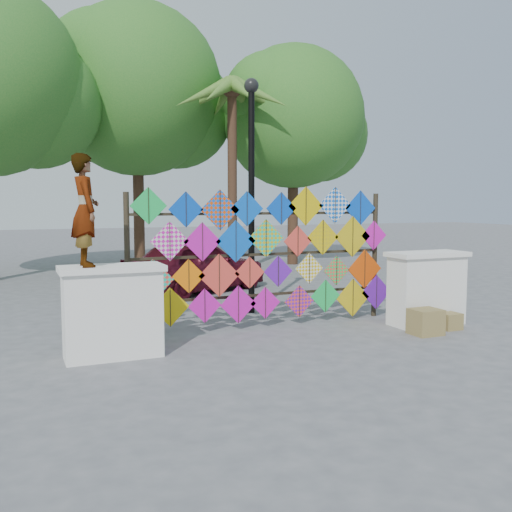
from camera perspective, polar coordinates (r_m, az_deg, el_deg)
name	(u,v)px	position (r m, az deg, el deg)	size (l,w,h in m)	color
ground	(283,336)	(9.24, 2.68, -8.00)	(80.00, 80.00, 0.00)	gray
parapet_left	(113,311)	(8.11, -14.14, -5.35)	(1.40, 0.65, 1.28)	white
parapet_right	(427,288)	(10.41, 16.70, -3.06)	(1.40, 0.65, 1.28)	white
kite_rack	(270,256)	(9.74, 1.40, 0.03)	(4.89, 0.24, 2.42)	black
tree_mid	(140,91)	(19.87, -11.56, 15.84)	(6.30, 5.60, 8.61)	#492F1F
tree_east	(295,118)	(19.99, 3.96, 13.58)	(5.40, 4.80, 7.42)	#492F1F
palm_tree	(232,107)	(17.44, -2.41, 14.68)	(3.62, 3.62, 5.83)	#492F1F
vendor_woman	(85,210)	(7.93, -16.72, 4.40)	(0.55, 0.36, 1.51)	#99999E
sedan	(196,266)	(13.65, -6.01, -0.98)	(1.49, 3.70, 1.26)	#4E0D1B
lamppost	(251,173)	(10.95, -0.46, 8.29)	(0.28, 0.28, 4.46)	black
cardboard_box_near	(426,322)	(9.69, 16.60, -6.33)	(0.47, 0.42, 0.42)	olive
cardboard_box_far	(450,321)	(10.22, 18.81, -6.18)	(0.33, 0.30, 0.28)	olive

